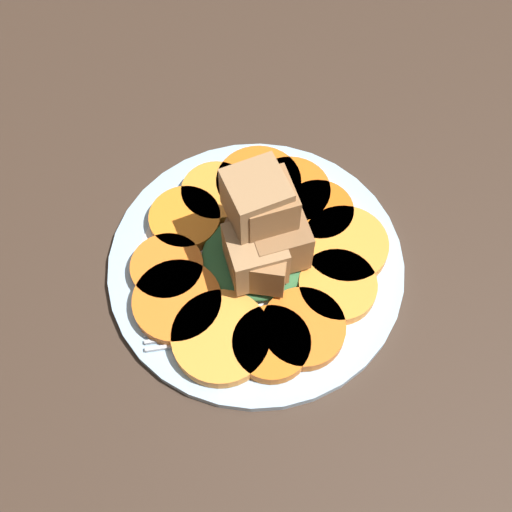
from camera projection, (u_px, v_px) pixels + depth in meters
The scene contains 16 objects.
table_slab at pixel (256, 272), 59.89cm from camera, with size 120.00×120.00×2.00cm, color #38281E.
plate at pixel (256, 264), 58.55cm from camera, with size 26.88×26.88×1.05cm.
carrot_slice_0 at pixel (271, 344), 53.57cm from camera, with size 6.60×6.60×1.36cm, color orange.
carrot_slice_1 at pixel (303, 328), 54.23cm from camera, with size 7.18×7.18×1.36cm, color orange.
carrot_slice_2 at pixel (338, 287), 56.08cm from camera, with size 6.86×6.86×1.36cm, color orange.
carrot_slice_3 at pixel (345, 246), 58.01cm from camera, with size 7.82×7.82×1.36cm, color orange.
carrot_slice_4 at pixel (319, 212), 59.70cm from camera, with size 6.44×6.44×1.36cm, color #D45F13.
carrot_slice_5 at pixel (290, 193), 60.73cm from camera, with size 7.52×7.52×1.36cm, color orange.
carrot_slice_6 at pixel (256, 184), 61.22cm from camera, with size 8.11×8.11×1.36cm, color orange.
carrot_slice_7 at pixel (216, 193), 60.71cm from camera, with size 6.50×6.50×1.36cm, color orange.
carrot_slice_8 at pixel (185, 219), 59.33cm from camera, with size 6.61×6.61×1.36cm, color orange.
carrot_slice_9 at pixel (167, 268), 56.94cm from camera, with size 6.47×6.47×1.36cm, color orange.
carrot_slice_10 at pixel (177, 302), 55.37cm from camera, with size 7.72×7.72×1.36cm, color orange.
carrot_slice_11 at pixel (221, 338), 53.84cm from camera, with size 8.37×8.37×1.36cm, color orange.
center_pile at pixel (261, 238), 54.09cm from camera, with size 9.73×8.79×10.98cm.
fork at pixel (248, 324), 54.94cm from camera, with size 18.72×5.13×0.40cm.
Camera 1 is at (0.84, -26.96, 54.49)cm, focal length 45.00 mm.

